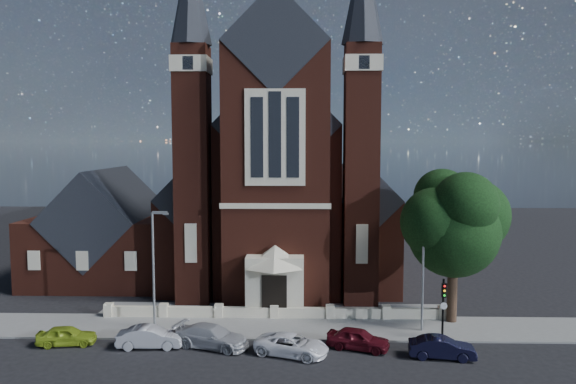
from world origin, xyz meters
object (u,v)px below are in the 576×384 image
(church, at_px, (283,187))
(traffic_signal, at_px, (443,301))
(street_lamp_left, at_px, (155,263))
(car_navy, at_px, (442,348))
(car_lime_van, at_px, (67,336))
(car_silver_b, at_px, (212,336))
(car_white_suv, at_px, (292,345))
(street_tree, at_px, (456,225))
(car_dark_red, at_px, (358,339))
(street_lamp_right, at_px, (424,264))
(parish_hall, at_px, (108,236))
(car_silver_a, at_px, (150,337))

(church, xyz_separation_m, traffic_signal, (11.00, -20.52, -5.60))
(street_lamp_left, relative_size, traffic_signal, 2.02)
(street_lamp_left, xyz_separation_m, car_navy, (18.13, -4.55, -3.96))
(car_navy, bearing_deg, car_lime_van, 93.36)
(car_silver_b, xyz_separation_m, car_white_suv, (4.97, -1.14, -0.07))
(street_tree, bearing_deg, car_lime_van, -169.42)
(traffic_signal, bearing_deg, car_dark_red, -163.39)
(car_silver_b, relative_size, car_white_suv, 1.07)
(church, relative_size, street_tree, 3.26)
(street_tree, relative_size, car_navy, 2.77)
(street_lamp_right, bearing_deg, car_silver_b, -167.03)
(car_white_suv, bearing_deg, church, 22.72)
(car_lime_van, xyz_separation_m, car_navy, (22.95, -1.53, 0.02))
(street_tree, distance_m, car_white_suv, 14.22)
(street_tree, xyz_separation_m, street_lamp_left, (-20.51, -1.71, -2.36))
(car_white_suv, bearing_deg, street_tree, -42.52)
(parish_hall, distance_m, street_lamp_right, 29.62)
(car_silver_b, relative_size, car_navy, 1.23)
(street_lamp_left, xyz_separation_m, car_silver_b, (4.31, -3.15, -3.91))
(street_lamp_left, distance_m, traffic_signal, 19.08)
(street_lamp_right, distance_m, car_lime_van, 23.36)
(street_tree, bearing_deg, car_dark_red, -145.39)
(car_white_suv, bearing_deg, car_lime_van, 104.15)
(street_tree, bearing_deg, street_lamp_left, -175.24)
(street_lamp_left, bearing_deg, car_dark_red, -13.62)
(car_silver_b, distance_m, car_navy, 13.88)
(car_silver_a, relative_size, car_silver_b, 0.85)
(car_silver_a, bearing_deg, car_silver_b, -91.45)
(car_white_suv, relative_size, car_dark_red, 1.16)
(car_silver_a, bearing_deg, car_navy, -97.65)
(car_lime_van, relative_size, car_silver_b, 0.76)
(car_lime_van, distance_m, car_navy, 23.00)
(car_silver_b, bearing_deg, traffic_signal, -65.08)
(car_navy, bearing_deg, car_silver_a, 93.09)
(church, height_order, street_lamp_left, church)
(car_silver_b, bearing_deg, car_white_suv, -84.21)
(street_tree, bearing_deg, car_silver_a, -165.96)
(traffic_signal, distance_m, car_navy, 3.64)
(car_lime_van, relative_size, car_silver_a, 0.89)
(car_dark_red, bearing_deg, traffic_signal, -54.03)
(church, distance_m, street_lamp_right, 21.76)
(car_lime_van, bearing_deg, car_silver_b, -98.76)
(street_tree, height_order, car_silver_a, street_tree)
(traffic_signal, bearing_deg, car_silver_b, -173.83)
(car_navy, bearing_deg, parish_hall, 61.89)
(car_lime_van, height_order, car_white_suv, car_white_suv)
(car_navy, bearing_deg, traffic_signal, -7.57)
(car_silver_a, distance_m, car_navy, 17.66)
(street_lamp_right, xyz_separation_m, car_white_suv, (-8.71, -4.30, -3.98))
(church, bearing_deg, street_lamp_right, -61.96)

